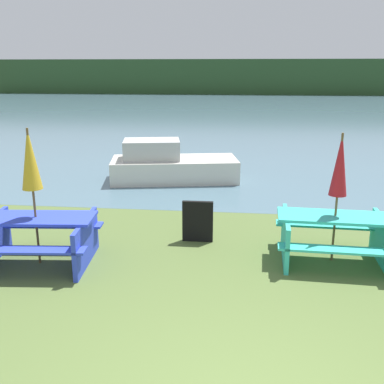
{
  "coord_description": "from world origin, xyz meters",
  "views": [
    {
      "loc": [
        -0.12,
        -3.16,
        3.04
      ],
      "look_at": [
        -0.99,
        4.67,
        0.85
      ],
      "focal_mm": 42.0,
      "sensor_mm": 36.0,
      "label": 1
    }
  ],
  "objects_px": {
    "boat": "(170,165)",
    "picnic_table_blue": "(37,235)",
    "umbrella_crimson": "(340,166)",
    "picnic_table_teal": "(334,234)",
    "signboard": "(198,221)",
    "umbrella_gold": "(30,160)"
  },
  "relations": [
    {
      "from": "picnic_table_blue",
      "to": "signboard",
      "type": "xyz_separation_m",
      "value": [
        2.44,
        1.22,
        -0.1
      ]
    },
    {
      "from": "umbrella_gold",
      "to": "boat",
      "type": "distance_m",
      "value": 5.95
    },
    {
      "from": "picnic_table_teal",
      "to": "umbrella_crimson",
      "type": "relative_size",
      "value": 0.89
    },
    {
      "from": "umbrella_crimson",
      "to": "signboard",
      "type": "relative_size",
      "value": 2.78
    },
    {
      "from": "picnic_table_teal",
      "to": "umbrella_gold",
      "type": "relative_size",
      "value": 0.85
    },
    {
      "from": "picnic_table_teal",
      "to": "umbrella_gold",
      "type": "height_order",
      "value": "umbrella_gold"
    },
    {
      "from": "signboard",
      "to": "umbrella_crimson",
      "type": "bearing_deg",
      "value": -14.7
    },
    {
      "from": "umbrella_gold",
      "to": "umbrella_crimson",
      "type": "xyz_separation_m",
      "value": [
        4.7,
        0.63,
        -0.11
      ]
    },
    {
      "from": "umbrella_crimson",
      "to": "boat",
      "type": "xyz_separation_m",
      "value": [
        -3.48,
        5.05,
        -1.15
      ]
    },
    {
      "from": "picnic_table_blue",
      "to": "picnic_table_teal",
      "type": "bearing_deg",
      "value": 7.61
    },
    {
      "from": "umbrella_gold",
      "to": "boat",
      "type": "xyz_separation_m",
      "value": [
        1.22,
        5.68,
        -1.26
      ]
    },
    {
      "from": "boat",
      "to": "signboard",
      "type": "relative_size",
      "value": 4.87
    },
    {
      "from": "picnic_table_blue",
      "to": "boat",
      "type": "bearing_deg",
      "value": 77.9
    },
    {
      "from": "umbrella_crimson",
      "to": "boat",
      "type": "relative_size",
      "value": 0.57
    },
    {
      "from": "picnic_table_blue",
      "to": "boat",
      "type": "distance_m",
      "value": 5.81
    },
    {
      "from": "picnic_table_teal",
      "to": "umbrella_gold",
      "type": "distance_m",
      "value": 4.9
    },
    {
      "from": "picnic_table_teal",
      "to": "boat",
      "type": "relative_size",
      "value": 0.51
    },
    {
      "from": "boat",
      "to": "picnic_table_blue",
      "type": "bearing_deg",
      "value": -112.67
    },
    {
      "from": "picnic_table_blue",
      "to": "umbrella_crimson",
      "type": "bearing_deg",
      "value": 7.61
    },
    {
      "from": "picnic_table_blue",
      "to": "picnic_table_teal",
      "type": "xyz_separation_m",
      "value": [
        4.7,
        0.63,
        -0.01
      ]
    },
    {
      "from": "picnic_table_teal",
      "to": "umbrella_crimson",
      "type": "xyz_separation_m",
      "value": [
        0.0,
        -0.0,
        1.12
      ]
    },
    {
      "from": "umbrella_gold",
      "to": "picnic_table_blue",
      "type": "bearing_deg",
      "value": 0.0
    }
  ]
}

